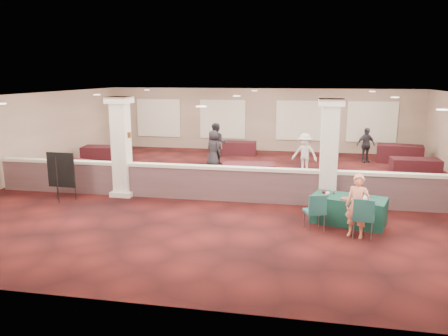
% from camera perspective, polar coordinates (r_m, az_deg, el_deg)
% --- Properties ---
extents(ground, '(16.00, 16.00, 0.00)m').
position_cam_1_polar(ground, '(15.18, 1.58, -2.71)').
color(ground, '#491312').
rests_on(ground, ground).
extents(wall_back, '(16.00, 0.04, 3.20)m').
position_cam_1_polar(wall_back, '(22.72, 4.82, 6.29)').
color(wall_back, '#7D6556').
rests_on(wall_back, ground).
extents(wall_front, '(16.00, 0.04, 3.20)m').
position_cam_1_polar(wall_front, '(7.25, -8.47, -6.33)').
color(wall_front, '#7D6556').
rests_on(wall_front, ground).
extents(wall_left, '(0.04, 16.00, 3.20)m').
position_cam_1_polar(wall_left, '(17.93, -24.59, 3.70)').
color(wall_left, '#7D6556').
rests_on(wall_left, ground).
extents(ceiling, '(16.00, 16.00, 0.02)m').
position_cam_1_polar(ceiling, '(14.69, 1.65, 9.44)').
color(ceiling, white).
rests_on(ceiling, wall_back).
extents(partition_wall, '(15.60, 0.28, 1.10)m').
position_cam_1_polar(partition_wall, '(13.60, 0.59, -1.99)').
color(partition_wall, brown).
rests_on(partition_wall, ground).
extents(column_left, '(0.72, 0.72, 3.20)m').
position_cam_1_polar(column_left, '(14.40, -13.26, 2.82)').
color(column_left, silver).
rests_on(column_left, ground).
extents(column_right, '(0.72, 0.72, 3.20)m').
position_cam_1_polar(column_right, '(13.20, 13.54, 1.99)').
color(column_right, silver).
rests_on(column_right, ground).
extents(sconce_left, '(0.12, 0.12, 0.18)m').
position_cam_1_polar(sconce_left, '(14.47, -14.35, 4.26)').
color(sconce_left, brown).
rests_on(sconce_left, column_left).
extents(sconce_right, '(0.12, 0.12, 0.18)m').
position_cam_1_polar(sconce_right, '(14.24, -12.30, 4.24)').
color(sconce_right, brown).
rests_on(sconce_right, column_left).
extents(near_table, '(2.07, 1.44, 0.72)m').
position_cam_1_polar(near_table, '(12.08, 15.94, -5.31)').
color(near_table, '#103A36').
rests_on(near_table, ground).
extents(conf_chair_main, '(0.57, 0.58, 1.01)m').
position_cam_1_polar(conf_chair_main, '(11.00, 17.75, -5.85)').
color(conf_chair_main, '#1D5455').
rests_on(conf_chair_main, ground).
extents(conf_chair_side, '(0.60, 0.61, 0.96)m').
position_cam_1_polar(conf_chair_side, '(11.27, 11.90, -5.25)').
color(conf_chair_side, '#1D5455').
rests_on(conf_chair_side, ground).
extents(easel_board, '(0.91, 0.47, 1.54)m').
position_cam_1_polar(easel_board, '(14.38, -20.51, -0.30)').
color(easel_board, black).
rests_on(easel_board, ground).
extents(woman, '(0.66, 0.56, 1.56)m').
position_cam_1_polar(woman, '(11.03, 17.03, -4.76)').
color(woman, '#F7926B').
rests_on(woman, ground).
extents(far_table_front_left, '(2.03, 1.50, 0.74)m').
position_cam_1_polar(far_table_front_left, '(17.57, -19.68, -0.14)').
color(far_table_front_left, black).
rests_on(far_table_front_left, ground).
extents(far_table_front_center, '(2.02, 1.23, 0.77)m').
position_cam_1_polar(far_table_front_center, '(15.70, 3.26, -0.78)').
color(far_table_front_center, black).
rests_on(far_table_front_center, ground).
extents(far_table_front_right, '(1.80, 0.91, 0.73)m').
position_cam_1_polar(far_table_front_right, '(18.33, 23.68, 0.00)').
color(far_table_front_right, black).
rests_on(far_table_front_right, ground).
extents(far_table_back_left, '(2.01, 1.17, 0.78)m').
position_cam_1_polar(far_table_back_left, '(20.09, -15.26, 1.66)').
color(far_table_back_left, black).
rests_on(far_table_back_left, ground).
extents(far_table_back_center, '(1.67, 0.90, 0.66)m').
position_cam_1_polar(far_table_back_center, '(21.53, 2.03, 2.59)').
color(far_table_back_center, black).
rests_on(far_table_back_center, ground).
extents(far_table_back_right, '(2.09, 1.28, 0.79)m').
position_cam_1_polar(far_table_back_right, '(21.16, 21.95, 1.74)').
color(far_table_back_right, black).
rests_on(far_table_back_right, ground).
extents(attendee_a, '(0.91, 0.55, 1.82)m').
position_cam_1_polar(attendee_a, '(19.11, -0.95, 3.15)').
color(attendee_a, black).
rests_on(attendee_a, ground).
extents(attendee_b, '(1.11, 0.74, 1.60)m').
position_cam_1_polar(attendee_b, '(17.76, 10.49, 1.90)').
color(attendee_b, silver).
rests_on(attendee_b, ground).
extents(attendee_c, '(1.02, 0.81, 1.57)m').
position_cam_1_polar(attendee_c, '(20.61, 18.03, 2.87)').
color(attendee_c, black).
rests_on(attendee_c, ground).
extents(attendee_d, '(0.87, 0.80, 1.56)m').
position_cam_1_polar(attendee_d, '(18.66, -1.40, 2.54)').
color(attendee_d, black).
rests_on(attendee_d, ground).
extents(laptop_base, '(0.38, 0.31, 0.02)m').
position_cam_1_polar(laptop_base, '(11.88, 17.39, -3.83)').
color(laptop_base, silver).
rests_on(laptop_base, near_table).
extents(laptop_screen, '(0.32, 0.11, 0.22)m').
position_cam_1_polar(laptop_screen, '(11.96, 17.53, -3.16)').
color(laptop_screen, silver).
rests_on(laptop_screen, near_table).
extents(screen_glow, '(0.29, 0.09, 0.19)m').
position_cam_1_polar(screen_glow, '(11.95, 17.52, -3.23)').
color(screen_glow, silver).
rests_on(screen_glow, near_table).
extents(knitting, '(0.46, 0.40, 0.03)m').
position_cam_1_polar(knitting, '(11.73, 16.03, -3.92)').
color(knitting, '#AB421B').
rests_on(knitting, near_table).
extents(yarn_cream, '(0.11, 0.11, 0.11)m').
position_cam_1_polar(yarn_cream, '(11.98, 13.41, -3.24)').
color(yarn_cream, '#EEE2C4').
rests_on(yarn_cream, near_table).
extents(yarn_red, '(0.10, 0.10, 0.10)m').
position_cam_1_polar(yarn_red, '(12.16, 12.90, -3.02)').
color(yarn_red, maroon).
rests_on(yarn_red, near_table).
extents(yarn_grey, '(0.10, 0.10, 0.10)m').
position_cam_1_polar(yarn_grey, '(12.16, 14.11, -3.06)').
color(yarn_grey, '#46474B').
rests_on(yarn_grey, near_table).
extents(scissors, '(0.12, 0.06, 0.01)m').
position_cam_1_polar(scissors, '(11.61, 18.87, -4.31)').
color(scissors, red).
rests_on(scissors, near_table).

